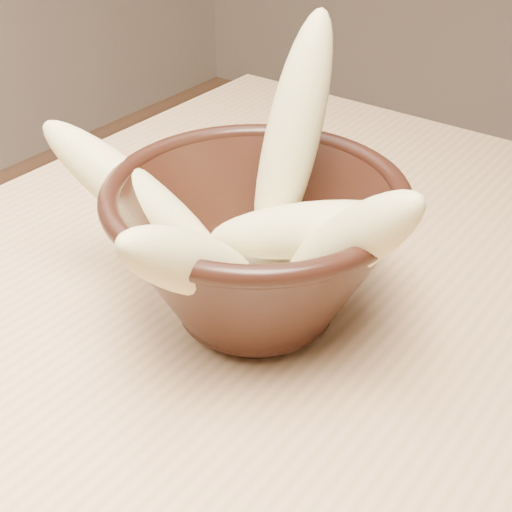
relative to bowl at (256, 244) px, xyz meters
The scene contains 7 objects.
bowl is the anchor object (origin of this frame).
milk_puddle 0.03m from the bowl, ahead, with size 0.13×0.13×0.02m, color beige.
banana_upright 0.09m from the bowl, 94.97° to the left, with size 0.04×0.04×0.20m, color #D4C27D.
banana_left 0.10m from the bowl, 162.98° to the right, with size 0.04×0.04×0.18m, color #D4C27D.
banana_right 0.09m from the bowl, ahead, with size 0.04×0.04×0.16m, color #D4C27D.
banana_across 0.04m from the bowl, 23.32° to the left, with size 0.04×0.04×0.16m, color #D4C27D.
banana_front 0.09m from the bowl, 82.95° to the right, with size 0.04×0.04×0.18m, color #D4C27D.
Camera 1 is at (0.04, -0.44, 1.12)m, focal length 50.00 mm.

